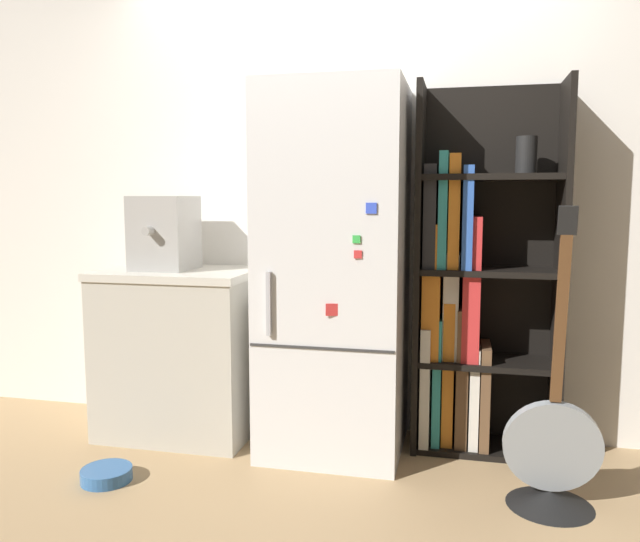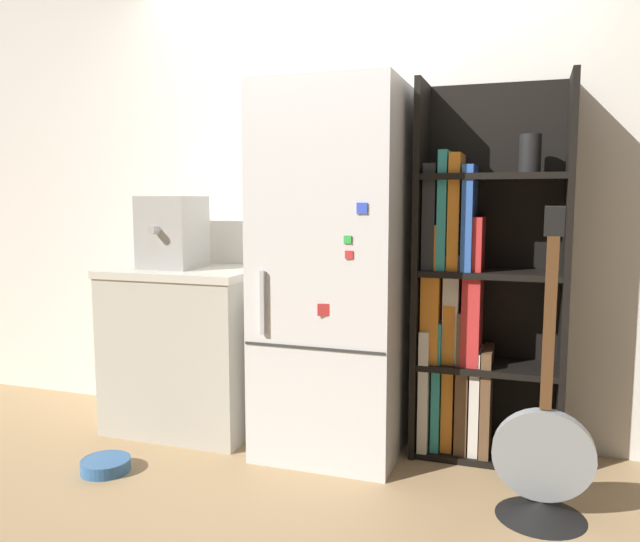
% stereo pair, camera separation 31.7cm
% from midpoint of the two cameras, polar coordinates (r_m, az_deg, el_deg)
% --- Properties ---
extents(ground_plane, '(16.00, 16.00, 0.00)m').
position_cam_midpoint_polar(ground_plane, '(3.25, 3.45, -16.68)').
color(ground_plane, tan).
extents(wall_back, '(8.00, 0.05, 2.60)m').
position_cam_midpoint_polar(wall_back, '(3.44, 5.71, 6.86)').
color(wall_back, white).
rests_on(wall_back, ground_plane).
extents(refrigerator, '(0.69, 0.67, 1.84)m').
position_cam_midpoint_polar(refrigerator, '(3.13, 4.19, -0.12)').
color(refrigerator, silver).
rests_on(refrigerator, ground_plane).
extents(bookshelf, '(0.71, 0.35, 1.85)m').
position_cam_midpoint_polar(bookshelf, '(3.22, 16.42, -2.39)').
color(bookshelf, black).
rests_on(bookshelf, ground_plane).
extents(kitchen_counter, '(0.82, 0.60, 0.90)m').
position_cam_midpoint_polar(kitchen_counter, '(3.55, -9.48, -6.98)').
color(kitchen_counter, '#BCB7A8').
rests_on(kitchen_counter, ground_plane).
extents(espresso_machine, '(0.30, 0.36, 0.39)m').
position_cam_midpoint_polar(espresso_machine, '(3.49, -10.82, 3.50)').
color(espresso_machine, '#A5A39E').
rests_on(espresso_machine, kitchen_counter).
extents(guitar, '(0.40, 0.36, 1.26)m').
position_cam_midpoint_polar(guitar, '(2.83, 22.86, -16.95)').
color(guitar, black).
rests_on(guitar, ground_plane).
extents(pet_bowl, '(0.23, 0.23, 0.06)m').
position_cam_midpoint_polar(pet_bowl, '(3.20, -16.25, -16.68)').
color(pet_bowl, '#3366A5').
rests_on(pet_bowl, ground_plane).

